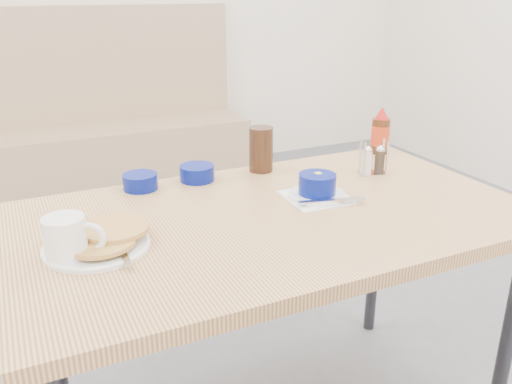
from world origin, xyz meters
name	(u,v)px	position (x,y,z in m)	size (l,w,h in m)	color
booth_bench	(107,138)	(0.00, 2.78, 0.35)	(1.90, 0.56, 1.22)	tan
dining_table	(274,233)	(0.00, 0.25, 0.70)	(1.40, 0.80, 0.76)	tan
pancake_plate	(98,241)	(-0.48, 0.24, 0.78)	(0.25, 0.27, 0.04)	white
coffee_mug	(68,239)	(-0.54, 0.20, 0.81)	(0.13, 0.09, 0.11)	white
grits_setting	(317,188)	(0.16, 0.29, 0.79)	(0.20, 0.20, 0.08)	white
creamer_bowl	(140,182)	(-0.29, 0.59, 0.78)	(0.11, 0.11, 0.05)	navy
butter_bowl	(197,173)	(-0.10, 0.59, 0.78)	(0.11, 0.11, 0.05)	navy
amber_tumbler	(261,149)	(0.12, 0.59, 0.83)	(0.08, 0.08, 0.15)	#321C10
condiment_caddy	(373,162)	(0.44, 0.40, 0.80)	(0.11, 0.08, 0.11)	silver
syrup_bottle	(380,133)	(0.61, 0.59, 0.83)	(0.07, 0.07, 0.17)	#47230F
sugar_wrapper	(68,232)	(-0.53, 0.36, 0.76)	(0.04, 0.03, 0.00)	#DC7249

